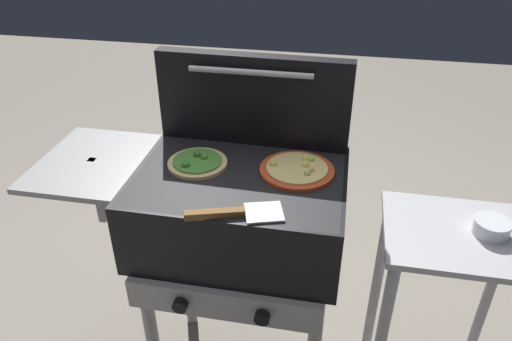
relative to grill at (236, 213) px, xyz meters
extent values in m
cube|color=black|center=(0.01, 0.00, 0.02)|extent=(0.64, 0.48, 0.24)
cube|color=black|center=(0.01, 0.00, 0.14)|extent=(0.61, 0.46, 0.01)
cube|color=#989898|center=(-0.47, 0.00, 0.13)|extent=(0.32, 0.41, 0.02)
cube|color=#989898|center=(-0.47, 0.00, 0.02)|extent=(0.02, 0.02, 0.24)
cube|color=#989898|center=(0.01, -0.25, -0.15)|extent=(0.58, 0.02, 0.10)
cylinder|color=black|center=(-0.11, -0.27, -0.15)|extent=(0.04, 0.02, 0.04)
cylinder|color=black|center=(0.13, -0.27, -0.15)|extent=(0.04, 0.02, 0.04)
cylinder|color=#989898|center=(-0.26, -0.19, -0.43)|extent=(0.04, 0.04, 0.66)
cylinder|color=#989898|center=(-0.26, 0.19, -0.43)|extent=(0.04, 0.04, 0.66)
cylinder|color=#989898|center=(0.28, 0.19, -0.43)|extent=(0.04, 0.04, 0.66)
cube|color=black|center=(0.01, 0.22, 0.29)|extent=(0.63, 0.06, 0.30)
cylinder|color=#B7B7BC|center=(0.01, 0.17, 0.40)|extent=(0.38, 0.02, 0.02)
cylinder|color=#C64723|center=(0.18, 0.05, 0.15)|extent=(0.23, 0.23, 0.01)
cylinder|color=#EDD17A|center=(0.18, 0.05, 0.16)|extent=(0.19, 0.19, 0.01)
sphere|color=#F2E66D|center=(0.21, 0.06, 0.17)|extent=(0.03, 0.03, 0.03)
sphere|color=#E6DC69|center=(0.11, 0.05, 0.17)|extent=(0.02, 0.02, 0.02)
sphere|color=#C6D573|center=(0.22, 0.01, 0.17)|extent=(0.02, 0.02, 0.02)
sphere|color=#F2EF6A|center=(0.20, 0.10, 0.17)|extent=(0.02, 0.02, 0.02)
sphere|color=#B7E264|center=(0.22, 0.10, 0.17)|extent=(0.02, 0.02, 0.02)
sphere|color=#E4CB6F|center=(0.23, 0.04, 0.17)|extent=(0.02, 0.02, 0.02)
cylinder|color=#E0C17F|center=(-0.13, 0.03, 0.15)|extent=(0.19, 0.19, 0.01)
cylinder|color=#4C8C38|center=(-0.13, 0.03, 0.16)|extent=(0.15, 0.15, 0.01)
sphere|color=#498B3C|center=(-0.15, -0.01, 0.17)|extent=(0.03, 0.03, 0.03)
sphere|color=#549137|center=(-0.11, 0.05, 0.17)|extent=(0.02, 0.02, 0.02)
sphere|color=#4E6B2C|center=(-0.13, 0.06, 0.17)|extent=(0.02, 0.02, 0.02)
cube|color=#B7BABF|center=(0.12, -0.18, 0.15)|extent=(0.12, 0.12, 0.01)
cube|color=brown|center=(0.00, -0.21, 0.15)|extent=(0.16, 0.07, 0.02)
cube|color=#B2B2B7|center=(0.67, 0.00, 0.01)|extent=(0.44, 0.36, 0.02)
cylinder|color=#B2B2B7|center=(0.48, 0.15, -0.38)|extent=(0.04, 0.04, 0.76)
cylinder|color=#B2B2B7|center=(0.86, 0.15, -0.38)|extent=(0.04, 0.04, 0.76)
cylinder|color=silver|center=(0.75, 0.01, 0.05)|extent=(0.10, 0.10, 0.04)
cylinder|color=beige|center=(0.75, 0.01, 0.04)|extent=(0.08, 0.08, 0.02)
camera|label=1|loc=(0.30, -1.21, 0.92)|focal=34.18mm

